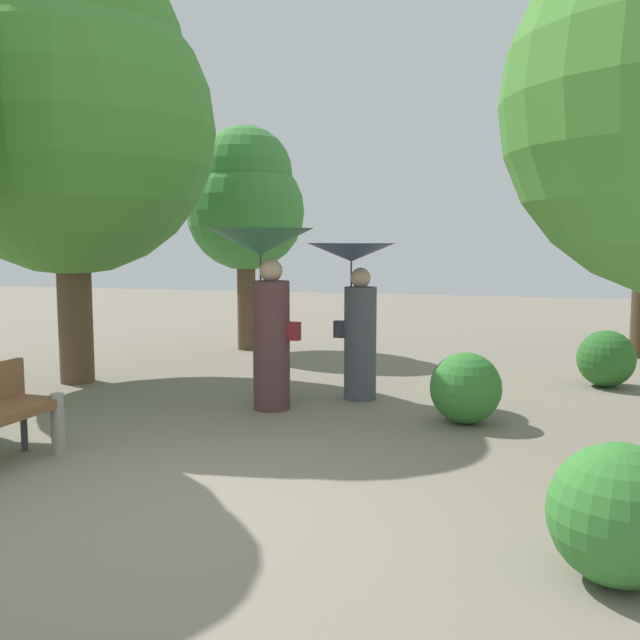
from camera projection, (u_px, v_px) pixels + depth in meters
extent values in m
plane|color=gray|center=(185.00, 510.00, 5.06)|extent=(40.00, 40.00, 0.00)
cylinder|color=#563338|center=(271.00, 345.00, 8.00)|extent=(0.41, 0.41, 1.43)
sphere|color=tan|center=(271.00, 271.00, 7.91)|extent=(0.26, 0.26, 0.26)
cylinder|color=#333338|center=(261.00, 290.00, 7.97)|extent=(0.02, 0.02, 0.78)
cone|color=#33724C|center=(260.00, 242.00, 7.91)|extent=(1.17, 1.17, 0.29)
cube|color=maroon|center=(294.00, 331.00, 7.90)|extent=(0.14, 0.10, 0.20)
cylinder|color=#474C56|center=(360.00, 343.00, 8.51)|extent=(0.38, 0.38, 1.33)
sphere|color=tan|center=(361.00, 278.00, 8.42)|extent=(0.24, 0.24, 0.24)
cylinder|color=#333338|center=(351.00, 294.00, 8.48)|extent=(0.02, 0.02, 0.76)
cone|color=#38476B|center=(351.00, 252.00, 8.43)|extent=(1.04, 1.04, 0.21)
cube|color=#333342|center=(340.00, 329.00, 8.57)|extent=(0.14, 0.10, 0.20)
cylinder|color=#38383D|center=(56.00, 430.00, 6.35)|extent=(0.06, 0.06, 0.44)
cylinder|color=#38383D|center=(24.00, 427.00, 6.46)|extent=(0.06, 0.06, 0.44)
cylinder|color=brown|center=(246.00, 258.00, 12.25)|extent=(0.31, 0.31, 3.14)
sphere|color=#428C3D|center=(245.00, 211.00, 12.17)|extent=(1.98, 1.98, 1.98)
sphere|color=#428C3D|center=(245.00, 173.00, 12.10)|extent=(1.59, 1.59, 1.59)
cylinder|color=brown|center=(71.00, 215.00, 9.34)|extent=(0.44, 0.44, 4.40)
sphere|color=#4C9338|center=(68.00, 128.00, 9.21)|extent=(3.76, 3.76, 3.76)
sphere|color=#4C9338|center=(65.00, 56.00, 9.11)|extent=(3.01, 3.01, 3.01)
sphere|color=#387F33|center=(619.00, 514.00, 3.95)|extent=(0.79, 0.79, 0.79)
sphere|color=#2D6B28|center=(606.00, 359.00, 9.24)|extent=(0.73, 0.73, 0.73)
sphere|color=#387F33|center=(466.00, 388.00, 7.41)|extent=(0.74, 0.74, 0.74)
cylinder|color=gray|center=(58.00, 424.00, 6.36)|extent=(0.12, 0.12, 0.54)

